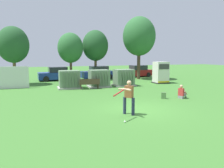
% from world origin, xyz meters
% --- Properties ---
extents(ground_plane, '(96.00, 96.00, 0.00)m').
position_xyz_m(ground_plane, '(0.00, 0.00, 0.00)').
color(ground_plane, '#3D752D').
extents(fence_panel, '(4.80, 0.12, 2.00)m').
position_xyz_m(fence_panel, '(-8.47, 10.50, 1.00)').
color(fence_panel, silver).
rests_on(fence_panel, ground).
extents(transformer_west, '(2.10, 1.70, 1.62)m').
position_xyz_m(transformer_west, '(-2.58, 9.02, 0.79)').
color(transformer_west, '#9E9B93').
rests_on(transformer_west, ground).
extents(transformer_mid_west, '(2.10, 1.70, 1.62)m').
position_xyz_m(transformer_mid_west, '(0.20, 8.94, 0.79)').
color(transformer_mid_west, '#9E9B93').
rests_on(transformer_mid_west, ground).
extents(transformer_mid_east, '(2.10, 1.70, 1.62)m').
position_xyz_m(transformer_mid_east, '(2.69, 8.83, 0.79)').
color(transformer_mid_east, '#9E9B93').
rests_on(transformer_mid_east, ground).
extents(generator_enclosure, '(1.60, 1.40, 2.30)m').
position_xyz_m(generator_enclosure, '(7.27, 9.49, 1.14)').
color(generator_enclosure, '#262626').
rests_on(generator_enclosure, ground).
extents(park_bench, '(1.82, 0.53, 0.92)m').
position_xyz_m(park_bench, '(-0.94, 7.92, 0.54)').
color(park_bench, '#4C3828').
rests_on(park_bench, ground).
extents(batter, '(1.40, 1.23, 1.74)m').
position_xyz_m(batter, '(-0.95, -0.75, 0.98)').
color(batter, '#282D4C').
rests_on(batter, ground).
extents(sports_ball, '(0.09, 0.09, 0.09)m').
position_xyz_m(sports_ball, '(-1.60, -1.88, 0.04)').
color(sports_ball, white).
rests_on(sports_ball, ground).
extents(seated_spectator, '(0.79, 0.67, 0.96)m').
position_xyz_m(seated_spectator, '(4.24, 1.86, 0.38)').
color(seated_spectator, gray).
rests_on(seated_spectator, ground).
extents(backpack, '(0.38, 0.36, 0.44)m').
position_xyz_m(backpack, '(2.98, 2.15, 0.21)').
color(backpack, '#4C723F').
rests_on(backpack, ground).
extents(tree_left, '(3.07, 3.07, 5.87)m').
position_xyz_m(tree_left, '(-7.50, 13.23, 4.03)').
color(tree_left, brown).
rests_on(tree_left, ground).
extents(tree_center_left, '(2.92, 2.92, 5.58)m').
position_xyz_m(tree_center_left, '(-1.61, 14.72, 3.83)').
color(tree_center_left, '#4C3828').
rests_on(tree_center_left, ground).
extents(tree_center_right, '(3.17, 3.17, 6.07)m').
position_xyz_m(tree_center_right, '(1.55, 15.42, 4.16)').
color(tree_center_right, brown).
rests_on(tree_center_right, ground).
extents(tree_right, '(4.04, 4.04, 7.73)m').
position_xyz_m(tree_right, '(6.76, 13.89, 5.30)').
color(tree_right, '#4C3828').
rests_on(tree_right, ground).
extents(parked_car_leftmost, '(4.31, 2.15, 1.62)m').
position_xyz_m(parked_car_leftmost, '(-3.16, 15.65, 0.75)').
color(parked_car_leftmost, navy).
rests_on(parked_car_leftmost, ground).
extents(parked_car_left_of_center, '(4.40, 2.35, 1.62)m').
position_xyz_m(parked_car_left_of_center, '(1.99, 15.87, 0.75)').
color(parked_car_left_of_center, navy).
rests_on(parked_car_left_of_center, ground).
extents(parked_car_right_of_center, '(4.35, 2.24, 1.62)m').
position_xyz_m(parked_car_right_of_center, '(7.83, 16.39, 0.75)').
color(parked_car_right_of_center, maroon).
rests_on(parked_car_right_of_center, ground).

